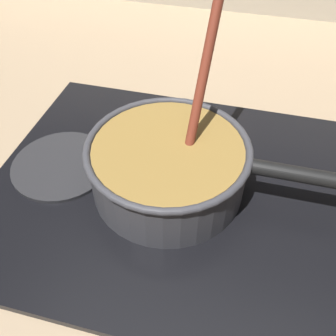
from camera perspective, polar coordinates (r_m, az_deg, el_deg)
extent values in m
cube|color=#9E8466|center=(0.59, -2.53, -9.00)|extent=(2.40, 1.60, 0.04)
cube|color=black|center=(0.60, 0.00, -3.16)|extent=(0.56, 0.48, 0.01)
torus|color=#592D0C|center=(0.59, 0.00, -2.52)|extent=(0.19, 0.19, 0.01)
cylinder|color=#262628|center=(0.65, -15.82, 0.49)|extent=(0.16, 0.16, 0.01)
cylinder|color=#38383D|center=(0.57, 0.00, 0.00)|extent=(0.23, 0.23, 0.08)
cylinder|color=olive|center=(0.56, 0.00, 0.29)|extent=(0.22, 0.22, 0.08)
torus|color=#38383D|center=(0.54, 0.00, 3.08)|extent=(0.24, 0.24, 0.01)
cylinder|color=black|center=(0.54, 19.84, -1.04)|extent=(0.15, 0.02, 0.02)
cylinder|color=#EDD88C|center=(0.57, 4.74, 4.43)|extent=(0.03, 0.03, 0.01)
cylinder|color=#E5CC7A|center=(0.54, -0.10, 2.09)|extent=(0.03, 0.03, 0.01)
cylinder|color=#E5CC7A|center=(0.53, 5.08, 0.42)|extent=(0.03, 0.03, 0.01)
cylinder|color=#EDD88C|center=(0.58, -1.60, 5.41)|extent=(0.03, 0.03, 0.01)
cylinder|color=maroon|center=(0.53, 5.42, 14.06)|extent=(0.03, 0.12, 0.22)
cube|color=brown|center=(0.55, 2.97, 2.15)|extent=(0.03, 0.05, 0.01)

